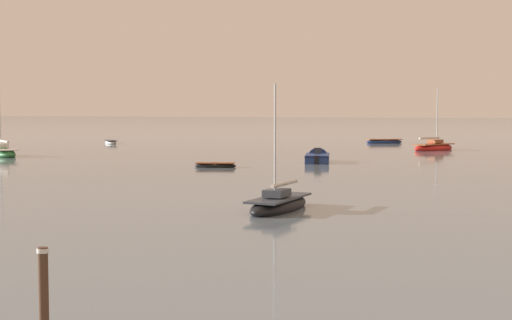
{
  "coord_description": "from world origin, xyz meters",
  "views": [
    {
      "loc": [
        19.14,
        5.03,
        3.94
      ],
      "look_at": [
        -5.73,
        53.84,
        0.26
      ],
      "focal_mm": 51.81,
      "sensor_mm": 36.0,
      "label": 1
    }
  ],
  "objects_px": {
    "rowboat_moored_2": "(384,142)",
    "sailboat_moored_2": "(2,153)",
    "sailboat_moored_1": "(279,204)",
    "rowboat_moored_1": "(111,142)",
    "mooring_post_left": "(44,289)",
    "sailboat_moored_0": "(434,147)",
    "rowboat_moored_4": "(215,165)",
    "motorboat_moored_4": "(318,159)"
  },
  "relations": [
    {
      "from": "rowboat_moored_1",
      "to": "mooring_post_left",
      "type": "xyz_separation_m",
      "value": [
        45.96,
        -60.47,
        0.56
      ]
    },
    {
      "from": "rowboat_moored_2",
      "to": "sailboat_moored_1",
      "type": "height_order",
      "value": "sailboat_moored_1"
    },
    {
      "from": "mooring_post_left",
      "to": "rowboat_moored_1",
      "type": "bearing_deg",
      "value": 127.24
    },
    {
      "from": "rowboat_moored_1",
      "to": "rowboat_moored_2",
      "type": "relative_size",
      "value": 0.76
    },
    {
      "from": "sailboat_moored_0",
      "to": "rowboat_moored_1",
      "type": "height_order",
      "value": "sailboat_moored_0"
    },
    {
      "from": "sailboat_moored_0",
      "to": "mooring_post_left",
      "type": "xyz_separation_m",
      "value": [
        8.12,
        -63.37,
        0.43
      ]
    },
    {
      "from": "rowboat_moored_2",
      "to": "sailboat_moored_2",
      "type": "bearing_deg",
      "value": -154.35
    },
    {
      "from": "rowboat_moored_2",
      "to": "rowboat_moored_4",
      "type": "xyz_separation_m",
      "value": [
        0.9,
        -42.14,
        -0.07
      ]
    },
    {
      "from": "rowboat_moored_1",
      "to": "rowboat_moored_4",
      "type": "bearing_deg",
      "value": -178.54
    },
    {
      "from": "rowboat_moored_1",
      "to": "rowboat_moored_4",
      "type": "relative_size",
      "value": 1.11
    },
    {
      "from": "mooring_post_left",
      "to": "rowboat_moored_4",
      "type": "bearing_deg",
      "value": 115.45
    },
    {
      "from": "sailboat_moored_1",
      "to": "sailboat_moored_0",
      "type": "bearing_deg",
      "value": -176.58
    },
    {
      "from": "motorboat_moored_4",
      "to": "rowboat_moored_4",
      "type": "height_order",
      "value": "motorboat_moored_4"
    },
    {
      "from": "rowboat_moored_2",
      "to": "mooring_post_left",
      "type": "bearing_deg",
      "value": -112.77
    },
    {
      "from": "rowboat_moored_2",
      "to": "rowboat_moored_4",
      "type": "distance_m",
      "value": 42.15
    },
    {
      "from": "sailboat_moored_0",
      "to": "motorboat_moored_4",
      "type": "xyz_separation_m",
      "value": [
        -4.01,
        -20.61,
        -0.04
      ]
    },
    {
      "from": "sailboat_moored_1",
      "to": "rowboat_moored_4",
      "type": "distance_m",
      "value": 22.42
    },
    {
      "from": "rowboat_moored_1",
      "to": "motorboat_moored_4",
      "type": "xyz_separation_m",
      "value": [
        33.83,
        -17.7,
        0.08
      ]
    },
    {
      "from": "sailboat_moored_0",
      "to": "mooring_post_left",
      "type": "relative_size",
      "value": 3.87
    },
    {
      "from": "sailboat_moored_0",
      "to": "mooring_post_left",
      "type": "height_order",
      "value": "sailboat_moored_0"
    },
    {
      "from": "rowboat_moored_4",
      "to": "sailboat_moored_0",
      "type": "bearing_deg",
      "value": -128.07
    },
    {
      "from": "sailboat_moored_1",
      "to": "rowboat_moored_4",
      "type": "relative_size",
      "value": 1.7
    },
    {
      "from": "rowboat_moored_2",
      "to": "sailboat_moored_1",
      "type": "xyz_separation_m",
      "value": [
        14.26,
        -60.15,
        0.04
      ]
    },
    {
      "from": "rowboat_moored_2",
      "to": "sailboat_moored_2",
      "type": "distance_m",
      "value": 45.27
    },
    {
      "from": "rowboat_moored_2",
      "to": "motorboat_moored_4",
      "type": "bearing_deg",
      "value": -116.87
    },
    {
      "from": "sailboat_moored_0",
      "to": "rowboat_moored_2",
      "type": "relative_size",
      "value": 1.42
    },
    {
      "from": "motorboat_moored_4",
      "to": "sailboat_moored_2",
      "type": "relative_size",
      "value": 0.78
    },
    {
      "from": "sailboat_moored_0",
      "to": "rowboat_moored_2",
      "type": "distance_m",
      "value": 15.91
    },
    {
      "from": "rowboat_moored_1",
      "to": "sailboat_moored_2",
      "type": "xyz_separation_m",
      "value": [
        6.87,
        -23.68,
        0.14
      ]
    },
    {
      "from": "motorboat_moored_4",
      "to": "sailboat_moored_2",
      "type": "distance_m",
      "value": 27.61
    },
    {
      "from": "rowboat_moored_1",
      "to": "sailboat_moored_1",
      "type": "xyz_separation_m",
      "value": [
        43.0,
        -44.19,
        0.07
      ]
    },
    {
      "from": "sailboat_moored_0",
      "to": "motorboat_moored_4",
      "type": "bearing_deg",
      "value": -168.09
    },
    {
      "from": "sailboat_moored_1",
      "to": "sailboat_moored_2",
      "type": "relative_size",
      "value": 0.77
    },
    {
      "from": "sailboat_moored_0",
      "to": "rowboat_moored_4",
      "type": "distance_m",
      "value": 30.22
    },
    {
      "from": "rowboat_moored_1",
      "to": "sailboat_moored_2",
      "type": "relative_size",
      "value": 0.51
    },
    {
      "from": "rowboat_moored_4",
      "to": "mooring_post_left",
      "type": "bearing_deg",
      "value": 93.13
    },
    {
      "from": "sailboat_moored_1",
      "to": "mooring_post_left",
      "type": "distance_m",
      "value": 16.55
    },
    {
      "from": "rowboat_moored_1",
      "to": "sailboat_moored_0",
      "type": "bearing_deg",
      "value": -132.7
    },
    {
      "from": "rowboat_moored_1",
      "to": "mooring_post_left",
      "type": "relative_size",
      "value": 2.07
    },
    {
      "from": "sailboat_moored_0",
      "to": "motorboat_moored_4",
      "type": "distance_m",
      "value": 20.99
    },
    {
      "from": "motorboat_moored_4",
      "to": "sailboat_moored_0",
      "type": "bearing_deg",
      "value": -31.76
    },
    {
      "from": "rowboat_moored_2",
      "to": "motorboat_moored_4",
      "type": "height_order",
      "value": "motorboat_moored_4"
    }
  ]
}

